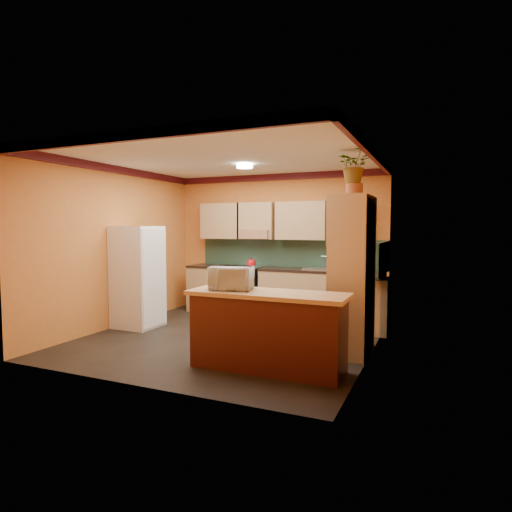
% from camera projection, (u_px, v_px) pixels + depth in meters
% --- Properties ---
extents(room_shell, '(4.24, 4.24, 2.72)m').
position_uv_depth(room_shell, '(237.00, 201.00, 6.58)').
color(room_shell, black).
rests_on(room_shell, ground).
extents(base_cabinets_back, '(3.65, 0.60, 0.88)m').
position_uv_depth(base_cabinets_back, '(278.00, 293.00, 8.04)').
color(base_cabinets_back, tan).
rests_on(base_cabinets_back, ground).
extents(countertop_back, '(3.65, 0.62, 0.04)m').
position_uv_depth(countertop_back, '(278.00, 269.00, 8.01)').
color(countertop_back, black).
rests_on(countertop_back, base_cabinets_back).
extents(stove, '(0.58, 0.58, 0.91)m').
position_uv_depth(stove, '(247.00, 290.00, 8.29)').
color(stove, black).
rests_on(stove, ground).
extents(kettle, '(0.21, 0.21, 0.18)m').
position_uv_depth(kettle, '(251.00, 263.00, 8.16)').
color(kettle, red).
rests_on(kettle, stove).
extents(sink, '(0.48, 0.40, 0.03)m').
position_uv_depth(sink, '(318.00, 269.00, 7.70)').
color(sink, silver).
rests_on(sink, countertop_back).
extents(base_cabinets_right, '(0.60, 0.80, 0.88)m').
position_uv_depth(base_cabinets_right, '(363.00, 304.00, 6.88)').
color(base_cabinets_right, tan).
rests_on(base_cabinets_right, ground).
extents(countertop_right, '(0.62, 0.80, 0.04)m').
position_uv_depth(countertop_right, '(364.00, 276.00, 6.85)').
color(countertop_right, black).
rests_on(countertop_right, base_cabinets_right).
extents(fridge, '(0.68, 0.66, 1.70)m').
position_uv_depth(fridge, '(138.00, 277.00, 7.19)').
color(fridge, white).
rests_on(fridge, ground).
extents(pantry, '(0.48, 0.90, 2.10)m').
position_uv_depth(pantry, '(352.00, 275.00, 5.68)').
color(pantry, tan).
rests_on(pantry, ground).
extents(fern_pot, '(0.22, 0.22, 0.16)m').
position_uv_depth(fern_pot, '(354.00, 190.00, 5.64)').
color(fern_pot, brown).
rests_on(fern_pot, pantry).
extents(fern, '(0.49, 0.45, 0.47)m').
position_uv_depth(fern, '(355.00, 166.00, 5.62)').
color(fern, tan).
rests_on(fern, fern_pot).
extents(breakfast_bar, '(1.80, 0.55, 0.88)m').
position_uv_depth(breakfast_bar, '(267.00, 333.00, 5.05)').
color(breakfast_bar, '#4D1D12').
rests_on(breakfast_bar, ground).
extents(bar_top, '(1.90, 0.65, 0.05)m').
position_uv_depth(bar_top, '(267.00, 294.00, 5.01)').
color(bar_top, tan).
rests_on(bar_top, breakfast_bar).
extents(microwave, '(0.57, 0.45, 0.28)m').
position_uv_depth(microwave, '(231.00, 278.00, 5.19)').
color(microwave, white).
rests_on(microwave, bar_top).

